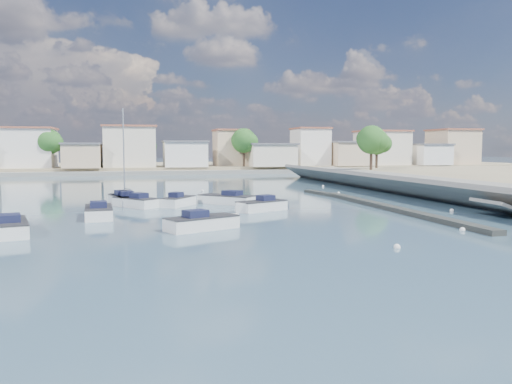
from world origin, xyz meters
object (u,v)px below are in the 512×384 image
(motorboat_c, at_px, (225,200))
(motorboat_e, at_px, (99,212))
(motorboat_g, at_px, (123,200))
(motorboat_h, at_px, (205,223))
(sailboat, at_px, (124,199))
(motorboat_b, at_px, (180,202))
(motorboat_a, at_px, (9,228))
(motorboat_f, at_px, (134,203))
(motorboat_d, at_px, (259,206))

(motorboat_c, xyz_separation_m, motorboat_e, (-10.76, -6.85, -0.00))
(motorboat_c, bearing_deg, motorboat_g, 170.95)
(motorboat_g, height_order, motorboat_h, same)
(motorboat_c, bearing_deg, motorboat_e, -147.50)
(motorboat_g, distance_m, sailboat, 0.66)
(motorboat_e, distance_m, motorboat_h, 10.14)
(motorboat_g, bearing_deg, motorboat_b, -23.68)
(motorboat_a, relative_size, sailboat, 0.62)
(motorboat_f, bearing_deg, motorboat_e, -112.07)
(sailboat, bearing_deg, motorboat_d, -36.35)
(motorboat_f, bearing_deg, motorboat_g, 116.24)
(motorboat_b, height_order, motorboat_c, same)
(motorboat_b, height_order, motorboat_d, same)
(motorboat_g, height_order, sailboat, sailboat)
(motorboat_b, bearing_deg, motorboat_f, 177.88)
(motorboat_c, bearing_deg, motorboat_f, -176.08)
(motorboat_c, height_order, motorboat_e, same)
(motorboat_b, relative_size, motorboat_g, 0.86)
(motorboat_b, xyz_separation_m, motorboat_d, (6.11, -5.26, -0.00))
(motorboat_a, bearing_deg, sailboat, 67.50)
(motorboat_a, relative_size, motorboat_e, 1.03)
(motorboat_c, bearing_deg, motorboat_a, -139.54)
(motorboat_f, bearing_deg, sailboat, 108.85)
(motorboat_c, height_order, motorboat_g, same)
(motorboat_e, bearing_deg, motorboat_g, 79.45)
(motorboat_a, bearing_deg, motorboat_f, 60.12)
(motorboat_h, bearing_deg, motorboat_g, 109.40)
(motorboat_a, height_order, motorboat_d, same)
(motorboat_a, bearing_deg, motorboat_d, 22.63)
(motorboat_g, relative_size, sailboat, 0.52)
(motorboat_e, bearing_deg, motorboat_c, 32.50)
(motorboat_g, bearing_deg, motorboat_e, -100.55)
(motorboat_e, relative_size, motorboat_h, 1.06)
(motorboat_c, relative_size, sailboat, 0.59)
(motorboat_h, xyz_separation_m, sailboat, (-5.41, 16.26, 0.04))
(motorboat_c, distance_m, motorboat_f, 8.23)
(motorboat_b, bearing_deg, motorboat_g, 156.32)
(motorboat_f, height_order, sailboat, sailboat)
(motorboat_c, distance_m, sailboat, 9.37)
(motorboat_h, bearing_deg, motorboat_d, 55.75)
(motorboat_h, bearing_deg, motorboat_a, 175.34)
(motorboat_b, relative_size, sailboat, 0.45)
(motorboat_e, height_order, motorboat_g, same)
(motorboat_c, distance_m, motorboat_d, 6.25)
(motorboat_b, distance_m, sailboat, 5.64)
(motorboat_c, bearing_deg, motorboat_h, -104.69)
(motorboat_b, distance_m, motorboat_e, 8.95)
(motorboat_d, xyz_separation_m, motorboat_f, (-10.07, 5.40, 0.00))
(motorboat_c, bearing_deg, motorboat_b, -170.52)
(motorboat_d, bearing_deg, motorboat_f, 151.79)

